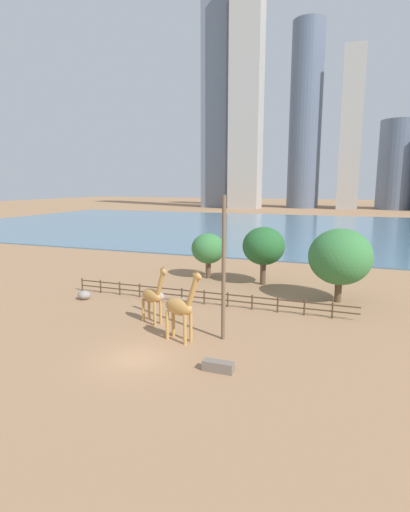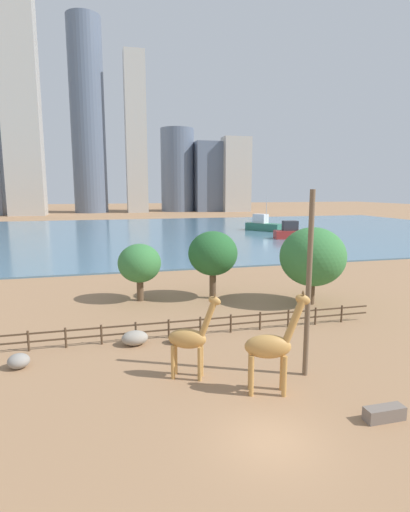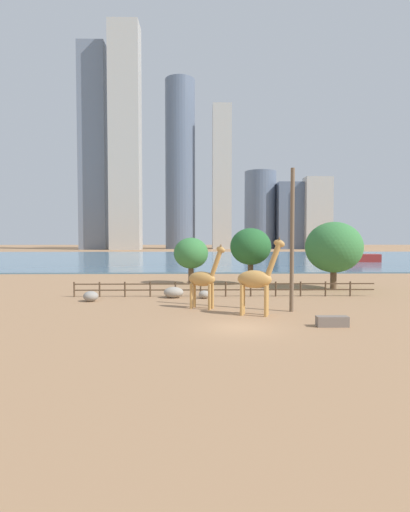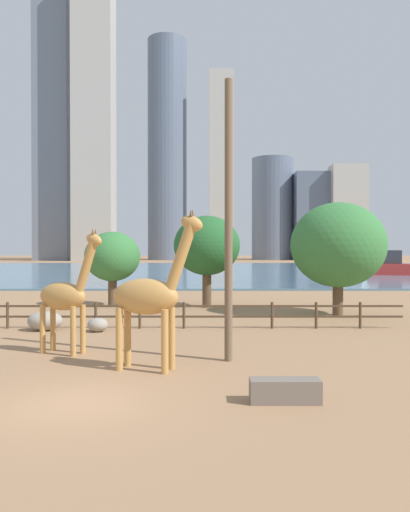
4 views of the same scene
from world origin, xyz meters
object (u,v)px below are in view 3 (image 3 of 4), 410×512
giraffe_companion (204,279)px  tree_center_broad (251,247)px  tree_left_large (334,247)px  boat_sailboat (358,256)px  tree_right_tall (191,253)px  boat_ferry (333,253)px  boulder_small (204,294)px  giraffe_tall (257,279)px  feeding_trough (332,321)px  boulder_by_pole (91,296)px  boulder_near_fence (174,292)px  utility_pole (292,240)px

giraffe_companion → tree_center_broad: size_ratio=0.76×
tree_left_large → boat_sailboat: bearing=65.0°
tree_right_tall → boat_ferry: size_ratio=0.56×
boat_sailboat → tree_left_large: bearing=-104.3°
boulder_small → giraffe_tall: bearing=-66.0°
feeding_trough → tree_right_tall: tree_right_tall is taller
boulder_by_pole → tree_right_tall: size_ratio=0.23×
giraffe_companion → tree_right_tall: (-1.16, 15.64, 1.21)m
giraffe_tall → tree_left_large: (9.66, 13.43, 1.75)m
boulder_near_fence → boulder_small: bearing=-7.8°
boat_ferry → boulder_by_pole: bearing=-67.4°
tree_center_broad → utility_pole: bearing=-87.5°
feeding_trough → boat_sailboat: boat_sailboat is taller
giraffe_tall → boulder_small: size_ratio=5.39×
boulder_near_fence → tree_right_tall: 10.85m
giraffe_companion → boat_sailboat: 61.93m
utility_pole → boat_ferry: utility_pole is taller
boulder_near_fence → boat_ferry: (35.29, 63.42, 1.06)m
boat_ferry → giraffe_tall: bearing=-57.1°
utility_pole → giraffe_tall: bearing=-152.8°
tree_center_broad → boat_ferry: bearing=63.0°
boulder_near_fence → tree_left_large: 16.98m
tree_center_broad → boulder_near_fence: bearing=-129.4°
utility_pole → boulder_near_fence: bearing=142.8°
boulder_small → feeding_trough: size_ratio=0.53×
giraffe_companion → tree_left_large: size_ratio=0.70×
tree_right_tall → giraffe_tall: bearing=-75.8°
giraffe_tall → boulder_by_pole: 13.99m
tree_left_large → boat_sailboat: size_ratio=0.79×
giraffe_tall → tree_center_broad: 17.54m
tree_left_large → tree_center_broad: 8.70m
boulder_near_fence → boat_sailboat: size_ratio=0.20×
tree_left_large → tree_center_broad: bearing=153.2°
giraffe_tall → giraffe_companion: 4.29m
tree_center_broad → boulder_small: bearing=-117.8°
giraffe_tall → boat_sailboat: (29.11, 55.22, -1.00)m
boulder_near_fence → tree_right_tall: bearing=82.7°
boulder_by_pole → boat_sailboat: size_ratio=0.14×
boulder_near_fence → tree_left_large: (15.59, 5.62, 3.69)m
boulder_near_fence → boulder_small: 2.63m
tree_right_tall → boat_ferry: (33.97, 53.05, -1.85)m
giraffe_companion → boat_ferry: (32.80, 68.68, -0.64)m
boulder_by_pole → tree_center_broad: bearing=38.2°
giraffe_tall → tree_center_broad: bearing=99.9°
giraffe_companion → boulder_near_fence: bearing=138.9°
feeding_trough → tree_right_tall: size_ratio=0.35×
tree_left_large → tree_center_broad: size_ratio=1.09×
boulder_by_pole → tree_left_large: size_ratio=0.18×
boulder_near_fence → boat_sailboat: boat_sailboat is taller
boulder_small → tree_right_tall: tree_right_tall is taller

